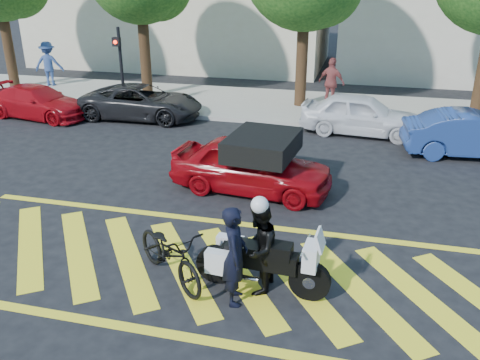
% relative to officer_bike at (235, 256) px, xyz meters
% --- Properties ---
extents(ground, '(90.00, 90.00, 0.00)m').
position_rel_officer_bike_xyz_m(ground, '(-0.66, 0.80, -0.88)').
color(ground, black).
rests_on(ground, ground).
extents(sidewalk, '(60.00, 5.00, 0.15)m').
position_rel_officer_bike_xyz_m(sidewalk, '(-0.66, 12.80, -0.80)').
color(sidewalk, '#9E998E').
rests_on(sidewalk, ground).
extents(crosswalk, '(12.33, 4.00, 0.01)m').
position_rel_officer_bike_xyz_m(crosswalk, '(-0.70, 0.80, -0.88)').
color(crosswalk, yellow).
rests_on(crosswalk, ground).
extents(signal_pole, '(0.28, 0.43, 3.20)m').
position_rel_officer_bike_xyz_m(signal_pole, '(-7.16, 10.54, 1.04)').
color(signal_pole, black).
rests_on(signal_pole, ground).
extents(officer_bike, '(0.55, 0.72, 1.76)m').
position_rel_officer_bike_xyz_m(officer_bike, '(0.00, 0.00, 0.00)').
color(officer_bike, black).
rests_on(officer_bike, ground).
extents(bicycle, '(2.05, 1.86, 1.08)m').
position_rel_officer_bike_xyz_m(bicycle, '(-1.29, 0.33, -0.34)').
color(bicycle, black).
rests_on(bicycle, ground).
extents(police_motorcycle, '(2.41, 0.79, 1.06)m').
position_rel_officer_bike_xyz_m(police_motorcycle, '(0.33, 0.41, -0.30)').
color(police_motorcycle, black).
rests_on(police_motorcycle, ground).
extents(officer_moto, '(0.68, 0.85, 1.66)m').
position_rel_officer_bike_xyz_m(officer_moto, '(0.32, 0.41, -0.05)').
color(officer_moto, black).
rests_on(officer_moto, ground).
extents(red_convertible, '(4.17, 2.03, 1.37)m').
position_rel_officer_bike_xyz_m(red_convertible, '(-0.75, 4.52, -0.19)').
color(red_convertible, maroon).
rests_on(red_convertible, ground).
extents(parked_left, '(4.25, 2.19, 1.18)m').
position_rel_officer_bike_xyz_m(parked_left, '(-9.96, 9.17, -0.29)').
color(parked_left, '#A20A12').
rests_on(parked_left, ground).
extents(parked_mid_left, '(4.50, 2.14, 1.24)m').
position_rel_officer_bike_xyz_m(parked_mid_left, '(-6.16, 10.00, -0.26)').
color(parked_mid_left, black).
rests_on(parked_mid_left, ground).
extents(parked_mid_right, '(4.13, 1.98, 1.36)m').
position_rel_officer_bike_xyz_m(parked_mid_right, '(1.77, 10.00, -0.20)').
color(parked_mid_right, white).
rests_on(parked_mid_right, ground).
extents(parked_right, '(4.17, 1.83, 1.33)m').
position_rel_officer_bike_xyz_m(parked_right, '(5.06, 8.60, -0.21)').
color(parked_right, navy).
rests_on(parked_right, ground).
extents(pedestrian_left, '(1.42, 1.05, 1.97)m').
position_rel_officer_bike_xyz_m(pedestrian_left, '(-12.32, 13.62, 0.25)').
color(pedestrian_left, '#2E4780').
rests_on(pedestrian_left, sidewalk).
extents(pedestrian_right, '(1.20, 0.89, 1.89)m').
position_rel_officer_bike_xyz_m(pedestrian_right, '(0.53, 12.87, 0.21)').
color(pedestrian_right, '#9F4948').
rests_on(pedestrian_right, sidewalk).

